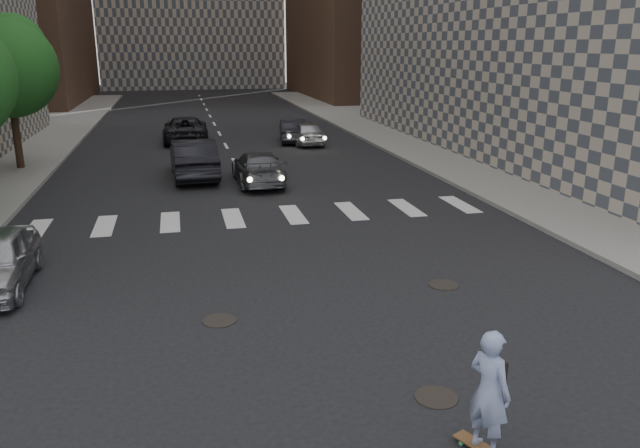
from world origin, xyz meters
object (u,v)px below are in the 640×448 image
(traffic_car_a, at_px, (194,159))
(skateboarder, at_px, (489,392))
(traffic_car_b, at_px, (258,168))
(traffic_car_d, at_px, (305,133))
(traffic_car_e, at_px, (293,130))
(tree_c, at_px, (9,64))
(traffic_car_c, at_px, (186,129))

(traffic_car_a, bearing_deg, skateboarder, 96.87)
(traffic_car_b, relative_size, traffic_car_d, 1.16)
(traffic_car_d, xyz_separation_m, traffic_car_e, (-0.53, 1.03, -0.00))
(tree_c, height_order, traffic_car_d, tree_c)
(traffic_car_b, bearing_deg, skateboarder, 92.10)
(skateboarder, height_order, traffic_car_e, skateboarder)
(tree_c, relative_size, traffic_car_b, 1.46)
(skateboarder, relative_size, traffic_car_a, 0.38)
(traffic_car_b, distance_m, traffic_car_c, 12.28)
(tree_c, distance_m, traffic_car_a, 9.06)
(traffic_car_a, distance_m, traffic_car_d, 10.13)
(traffic_car_b, bearing_deg, traffic_car_d, -112.66)
(traffic_car_c, bearing_deg, tree_c, 44.37)
(traffic_car_b, height_order, traffic_car_e, traffic_car_e)
(tree_c, xyz_separation_m, traffic_car_c, (7.34, 6.86, -3.92))
(traffic_car_b, distance_m, traffic_car_e, 11.09)
(skateboarder, height_order, traffic_car_c, skateboarder)
(traffic_car_d, bearing_deg, traffic_car_b, 64.99)
(traffic_car_a, bearing_deg, traffic_car_d, -131.84)
(tree_c, relative_size, traffic_car_c, 1.26)
(tree_c, relative_size, traffic_car_e, 1.65)
(skateboarder, xyz_separation_m, traffic_car_c, (-3.38, 30.00, -0.26))
(traffic_car_c, bearing_deg, traffic_car_a, 91.92)
(traffic_car_d, relative_size, traffic_car_e, 0.97)
(traffic_car_a, xyz_separation_m, traffic_car_c, (-0.11, 10.30, -0.09))
(tree_c, xyz_separation_m, traffic_car_e, (13.33, 5.43, -3.99))
(tree_c, bearing_deg, traffic_car_b, -27.29)
(skateboarder, xyz_separation_m, traffic_car_d, (3.14, 27.53, -0.33))
(traffic_car_d, bearing_deg, traffic_car_c, -23.38)
(traffic_car_a, distance_m, traffic_car_c, 10.31)
(skateboarder, relative_size, traffic_car_e, 0.47)
(tree_c, bearing_deg, traffic_car_c, 43.07)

